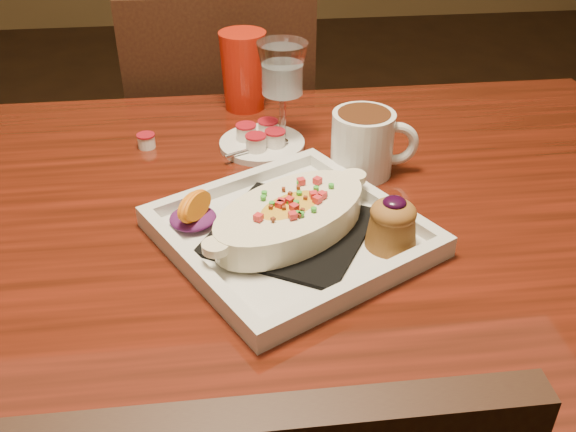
{
  "coord_description": "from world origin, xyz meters",
  "views": [
    {
      "loc": [
        -0.01,
        -0.78,
        1.26
      ],
      "look_at": [
        0.08,
        -0.04,
        0.77
      ],
      "focal_mm": 40.0,
      "sensor_mm": 36.0,
      "label": 1
    }
  ],
  "objects": [
    {
      "name": "table",
      "position": [
        0.0,
        0.0,
        0.65
      ],
      "size": [
        1.5,
        0.9,
        0.75
      ],
      "color": "maroon",
      "rests_on": "floor"
    },
    {
      "name": "saucer",
      "position": [
        0.06,
        0.2,
        0.76
      ],
      "size": [
        0.15,
        0.15,
        0.1
      ],
      "color": "silver",
      "rests_on": "table"
    },
    {
      "name": "chair_far",
      "position": [
        -0.0,
        0.63,
        0.51
      ],
      "size": [
        0.42,
        0.42,
        0.93
      ],
      "rotation": [
        0.0,
        0.0,
        3.14
      ],
      "color": "black",
      "rests_on": "floor"
    },
    {
      "name": "plate",
      "position": [
        0.09,
        -0.08,
        0.78
      ],
      "size": [
        0.42,
        0.42,
        0.08
      ],
      "rotation": [
        0.0,
        0.0,
        0.5
      ],
      "color": "silver",
      "rests_on": "table"
    },
    {
      "name": "creamer_loose",
      "position": [
        -0.13,
        0.23,
        0.76
      ],
      "size": [
        0.03,
        0.03,
        0.02
      ],
      "color": "white",
      "rests_on": "table"
    },
    {
      "name": "coffee_mug",
      "position": [
        0.22,
        0.1,
        0.81
      ],
      "size": [
        0.14,
        0.1,
        0.1
      ],
      "rotation": [
        0.0,
        0.0,
        -0.12
      ],
      "color": "silver",
      "rests_on": "table"
    },
    {
      "name": "red_tumbler",
      "position": [
        0.04,
        0.38,
        0.82
      ],
      "size": [
        0.09,
        0.09,
        0.15
      ],
      "primitive_type": "cone",
      "color": "red",
      "rests_on": "table"
    },
    {
      "name": "goblet",
      "position": [
        0.1,
        0.22,
        0.87
      ],
      "size": [
        0.08,
        0.08,
        0.18
      ],
      "color": "silver",
      "rests_on": "table"
    }
  ]
}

